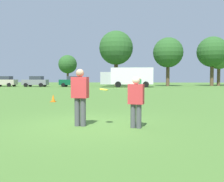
% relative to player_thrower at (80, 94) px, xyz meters
% --- Properties ---
extents(ground_plane, '(150.73, 150.73, 0.00)m').
position_rel_player_thrower_xyz_m(ground_plane, '(0.21, 0.21, -1.01)').
color(ground_plane, '#47702D').
extents(player_thrower, '(0.54, 0.35, 1.80)m').
position_rel_player_thrower_xyz_m(player_thrower, '(0.00, 0.00, 0.00)').
color(player_thrower, '#4C4C51').
rests_on(player_thrower, ground).
extents(player_defender, '(0.51, 0.37, 1.56)m').
position_rel_player_thrower_xyz_m(player_defender, '(1.75, -0.16, -0.14)').
color(player_defender, '#4C4C51').
rests_on(player_defender, ground).
extents(frisbee, '(0.27, 0.27, 0.07)m').
position_rel_player_thrower_xyz_m(frisbee, '(0.73, 0.10, 0.15)').
color(frisbee, yellow).
extents(traffic_cone, '(0.32, 0.32, 0.48)m').
position_rel_player_thrower_xyz_m(traffic_cone, '(-3.35, 7.67, -0.78)').
color(traffic_cone, '#D8590C').
rests_on(traffic_cone, ground).
extents(parked_car_near_left, '(4.24, 2.30, 1.82)m').
position_rel_player_thrower_xyz_m(parked_car_near_left, '(-20.63, 34.16, -0.09)').
color(parked_car_near_left, '#B7AD99').
rests_on(parked_car_near_left, ground).
extents(parked_car_mid_left, '(4.24, 2.30, 1.82)m').
position_rel_player_thrower_xyz_m(parked_car_mid_left, '(-14.86, 33.80, -0.09)').
color(parked_car_mid_left, slate).
rests_on(parked_car_mid_left, ground).
extents(parked_car_center, '(4.24, 2.30, 1.82)m').
position_rel_player_thrower_xyz_m(parked_car_center, '(-8.48, 34.05, -0.09)').
color(parked_car_center, '#0C4C2D').
rests_on(parked_car_center, ground).
extents(box_truck, '(8.56, 3.15, 3.18)m').
position_rel_player_thrower_xyz_m(box_truck, '(1.02, 33.29, 0.74)').
color(box_truck, white).
rests_on(box_truck, ground).
extents(bystander_sideline_watcher, '(0.36, 0.48, 1.55)m').
position_rel_player_thrower_xyz_m(bystander_sideline_watcher, '(2.66, 23.11, -0.14)').
color(bystander_sideline_watcher, gray).
rests_on(bystander_sideline_watcher, ground).
extents(tree_west_oak, '(3.97, 3.97, 6.45)m').
position_rel_player_thrower_xyz_m(tree_west_oak, '(-12.12, 44.91, 3.42)').
color(tree_west_oak, brown).
rests_on(tree_west_oak, ground).
extents(tree_west_maple, '(6.42, 6.42, 10.44)m').
position_rel_player_thrower_xyz_m(tree_west_maple, '(-1.34, 39.58, 6.17)').
color(tree_west_maple, brown).
rests_on(tree_west_maple, ground).
extents(tree_center_elm, '(5.53, 5.53, 8.98)m').
position_rel_player_thrower_xyz_m(tree_center_elm, '(8.34, 39.06, 5.17)').
color(tree_center_elm, brown).
rests_on(tree_center_elm, ground).
extents(tree_east_birch, '(5.75, 5.75, 9.35)m').
position_rel_player_thrower_xyz_m(tree_east_birch, '(16.91, 40.97, 5.42)').
color(tree_east_birch, brown).
rests_on(tree_east_birch, ground).
extents(tree_east_oak, '(5.15, 5.15, 8.37)m').
position_rel_player_thrower_xyz_m(tree_east_oak, '(18.40, 41.66, 4.75)').
color(tree_east_oak, brown).
rests_on(tree_east_oak, ground).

